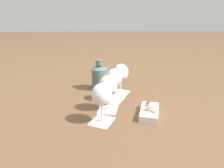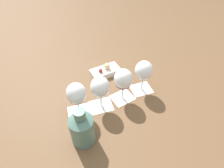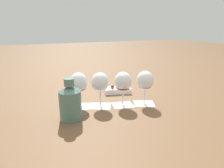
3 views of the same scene
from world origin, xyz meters
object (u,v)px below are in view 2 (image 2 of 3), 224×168
(wine_glass_1, at_px, (100,88))
(ceramic_vase, at_px, (82,128))
(snack_dish, at_px, (105,71))
(wine_glass_0, at_px, (76,95))
(wine_glass_3, at_px, (144,72))
(wine_glass_2, at_px, (123,80))

(wine_glass_1, height_order, ceramic_vase, ceramic_vase)
(wine_glass_1, distance_m, snack_dish, 0.26)
(wine_glass_0, distance_m, wine_glass_1, 0.11)
(snack_dish, bearing_deg, wine_glass_3, -77.29)
(wine_glass_1, xyz_separation_m, wine_glass_2, (0.11, -0.04, 0.00))
(wine_glass_3, bearing_deg, snack_dish, 102.71)
(wine_glass_0, relative_size, wine_glass_1, 1.00)
(wine_glass_0, distance_m, wine_glass_3, 0.35)
(wine_glass_0, bearing_deg, ceramic_vase, -120.24)
(wine_glass_3, bearing_deg, wine_glass_1, 164.36)
(ceramic_vase, bearing_deg, wine_glass_2, 9.79)
(wine_glass_2, height_order, snack_dish, wine_glass_2)
(wine_glass_3, bearing_deg, wine_glass_2, 166.07)
(wine_glass_1, bearing_deg, wine_glass_3, -15.64)
(snack_dish, bearing_deg, wine_glass_2, -108.24)
(wine_glass_0, distance_m, wine_glass_2, 0.23)
(wine_glass_0, relative_size, ceramic_vase, 0.94)
(wine_glass_2, distance_m, wine_glass_3, 0.12)
(wine_glass_2, xyz_separation_m, snack_dish, (0.07, 0.20, -0.10))
(wine_glass_1, distance_m, ceramic_vase, 0.20)
(wine_glass_2, bearing_deg, wine_glass_1, 162.65)
(wine_glass_3, relative_size, ceramic_vase, 0.94)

